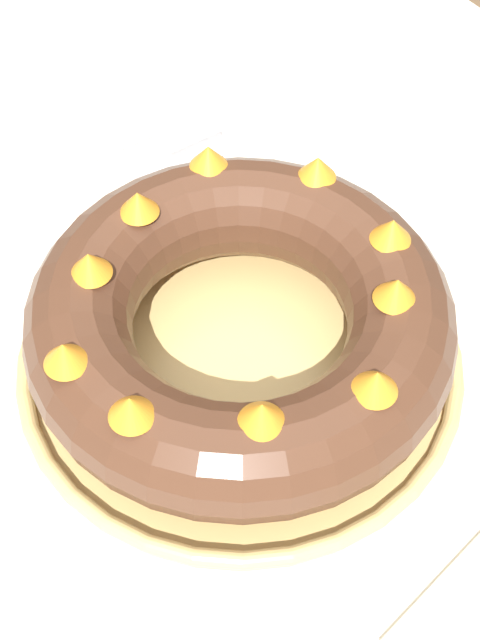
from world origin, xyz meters
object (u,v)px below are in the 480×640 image
fork (134,162)px  serving_knife (85,155)px  cake_knife (134,185)px  serving_dish (240,361)px  bundt_cake (240,319)px

fork → serving_knife: 0.05m
fork → cake_knife: bearing=-31.2°
serving_dish → bundt_cake: bearing=-105.2°
serving_dish → serving_knife: 0.28m
serving_dish → bundt_cake: size_ratio=1.09×
cake_knife → serving_knife: bearing=-170.4°
fork → cake_knife: cake_knife is taller
serving_dish → fork: 0.25m
serving_dish → fork: bearing=168.3°
serving_dish → fork: (-0.24, 0.05, -0.01)m
cake_knife → fork: bearing=143.1°
serving_dish → cake_knife: serving_dish is taller
fork → serving_knife: size_ratio=0.87×
bundt_cake → fork: bearing=168.3°
serving_knife → fork: bearing=39.9°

